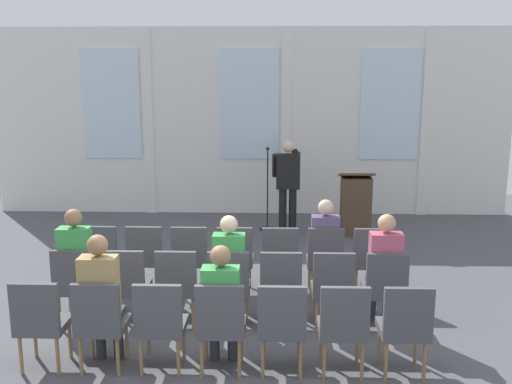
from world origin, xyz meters
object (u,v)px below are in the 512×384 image
Objects in this scene: speaker at (288,180)px; chair_r1_c2 at (178,283)px; chair_r0_c2 at (191,255)px; chair_r1_c6 at (385,285)px; chair_r1_c3 at (229,283)px; chair_r0_c0 at (102,254)px; chair_r1_c4 at (281,284)px; lectern at (356,204)px; chair_r2_c5 at (343,323)px; chair_r1_c1 at (127,282)px; chair_r1_c5 at (333,285)px; chair_r2_c3 at (221,321)px; chair_r2_c6 at (405,324)px; chair_r2_c2 at (160,321)px; mic_stand at (267,212)px; audience_r2_c1 at (101,295)px; audience_r1_c3 at (230,265)px; audience_r0_c5 at (325,241)px; chair_r2_c0 at (40,319)px; chair_r0_c3 at (235,255)px; audience_r1_c6 at (384,265)px; chair_r2_c1 at (100,320)px; chair_r0_c5 at (325,256)px; audience_r2_c3 at (221,301)px; audience_r1_c0 at (77,261)px; chair_r0_c4 at (280,256)px; chair_r2_c4 at (282,322)px; chair_r0_c6 at (370,257)px.

speaker reaches higher than chair_r1_c2.
chair_r0_c2 is 1.00× the size of chair_r1_c6.
chair_r0_c0 is at bearing 149.85° from chair_r1_c3.
chair_r1_c4 is (2.34, -1.02, 0.00)m from chair_r0_c0.
lectern is 1.23× the size of chair_r2_c5.
chair_r1_c5 is at bearing 0.00° from chair_r1_c1.
chair_r1_c1 is 2.55m from chair_r2_c5.
chair_r2_c6 is (1.75, 0.00, 0.00)m from chair_r2_c3.
chair_r0_c0 is at bearing 119.86° from chair_r2_c2.
chair_r2_c5 is at bearing 0.00° from chair_r2_c3.
mic_stand is 1.34× the size of lectern.
audience_r2_c1 reaches higher than chair_r0_c2.
chair_r1_c4 is at bearing -7.97° from audience_r1_c3.
audience_r0_c5 reaches higher than chair_r1_c5.
chair_r2_c0 is at bearing -163.81° from chair_r1_c6.
mic_stand is (-0.37, 0.22, -0.65)m from speaker.
audience_r1_c6 is (1.75, -0.94, 0.21)m from chair_r0_c3.
speaker is 1.81× the size of chair_r1_c5.
chair_r0_c0 is 3.63m from audience_r1_c6.
speaker is at bearing 69.13° from chair_r2_c1.
chair_r1_c2 is at bearing 180.00° from chair_r1_c5.
chair_r0_c2 is 1.75m from chair_r0_c5.
audience_r1_c6 is at bearing 30.06° from audience_r2_c3.
lectern is 1.23× the size of chair_r1_c2.
chair_r1_c5 is at bearing 119.86° from chair_r2_c6.
audience_r1_c3 is at bearing 90.00° from chair_r2_c3.
mic_stand is 5.34m from chair_r2_c2.
chair_r2_c1 is at bearing -106.01° from chair_r0_c2.
audience_r1_c3 is 1.03× the size of audience_r2_c3.
audience_r2_c1 is (0.58, -1.02, -0.00)m from audience_r1_c0.
chair_r0_c4 and chair_r1_c2 have the same top height.
chair_r1_c1 and chair_r2_c2 have the same top height.
mic_stand is at bearing 73.55° from chair_r2_c1.
chair_r1_c1 is 1.19m from audience_r1_c3.
chair_r2_c4 is at bearing -90.00° from chair_r0_c4.
speaker is 3.93m from chair_r0_c0.
lectern is 5.28m from audience_r2_c3.
chair_r1_c2 and chair_r1_c4 have the same top height.
chair_r2_c6 is (2.92, -1.02, 0.00)m from chair_r1_c1.
chair_r2_c1 is (-1.75, -2.03, 0.00)m from chair_r0_c4.
chair_r0_c5 is at bearing 39.94° from audience_r2_c1.
chair_r1_c4 is at bearing -117.94° from audience_r0_c5.
mic_stand is 4.31m from chair_r1_c5.
chair_r2_c5 is at bearing -90.00° from chair_r1_c5.
chair_r1_c1 is (0.58, -0.08, -0.22)m from audience_r1_c0.
audience_r1_c6 is (-0.00, -0.94, 0.21)m from chair_r0_c6.
chair_r0_c4 is at bearing 0.00° from chair_r0_c0.
chair_r0_c0 is 2.92m from chair_r0_c5.
chair_r2_c4 is (1.17, 0.00, 0.00)m from chair_r2_c2.
audience_r0_c5 is at bearing 42.21° from chair_r2_c1.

